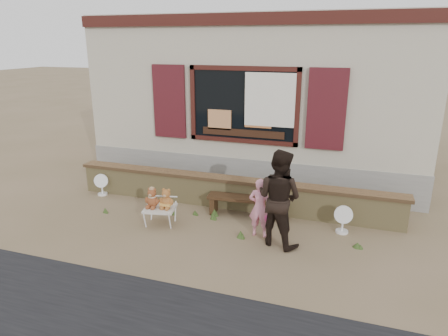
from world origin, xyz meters
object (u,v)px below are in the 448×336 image
(bench, at_px, (247,202))
(child, at_px, (260,208))
(teddy_bear_right, at_px, (167,198))
(adult, at_px, (279,198))
(teddy_bear_left, at_px, (152,197))
(folding_chair, at_px, (160,209))

(bench, relative_size, child, 1.47)
(bench, distance_m, teddy_bear_right, 1.63)
(bench, distance_m, adult, 1.36)
(child, bearing_deg, adult, 154.70)
(teddy_bear_left, relative_size, child, 0.36)
(child, xyz_separation_m, adult, (0.37, -0.18, 0.30))
(teddy_bear_left, xyz_separation_m, teddy_bear_right, (0.27, 0.06, 0.00))
(adult, bearing_deg, teddy_bear_left, 20.15)
(bench, relative_size, teddy_bear_left, 4.06)
(bench, bearing_deg, folding_chair, -153.11)
(bench, bearing_deg, teddy_bear_right, -151.44)
(folding_chair, bearing_deg, bench, 19.63)
(adult, bearing_deg, child, -5.59)
(teddy_bear_left, distance_m, teddy_bear_right, 0.28)
(teddy_bear_left, height_order, child, child)
(teddy_bear_left, xyz_separation_m, adult, (2.44, -0.01, 0.30))
(bench, height_order, folding_chair, bench)
(teddy_bear_left, height_order, teddy_bear_right, teddy_bear_right)
(bench, relative_size, folding_chair, 2.43)
(bench, bearing_deg, adult, -53.36)
(folding_chair, bearing_deg, child, -7.27)
(folding_chair, height_order, adult, adult)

